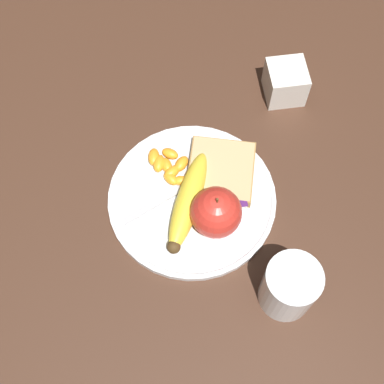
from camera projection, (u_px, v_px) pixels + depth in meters
ground_plane at (192, 200)px, 0.89m from camera, size 3.00×3.00×0.00m
plate at (192, 198)px, 0.88m from camera, size 0.28×0.28×0.01m
juice_glass at (289, 287)px, 0.78m from camera, size 0.08×0.08×0.10m
apple at (216, 212)px, 0.82m from camera, size 0.08×0.08×0.09m
banana at (188, 202)px, 0.85m from camera, size 0.18×0.11×0.04m
bread_slice at (221, 171)px, 0.89m from camera, size 0.14×0.13×0.02m
fork at (185, 188)px, 0.88m from camera, size 0.10×0.19×0.00m
jam_packet at (234, 198)px, 0.86m from camera, size 0.04×0.04×0.02m
orange_segment_0 at (167, 165)px, 0.89m from camera, size 0.03×0.02×0.02m
orange_segment_1 at (159, 163)px, 0.89m from camera, size 0.04×0.03×0.02m
orange_segment_2 at (182, 164)px, 0.89m from camera, size 0.04×0.03×0.02m
orange_segment_3 at (170, 154)px, 0.90m from camera, size 0.03×0.03×0.02m
orange_segment_4 at (172, 172)px, 0.89m from camera, size 0.03×0.04×0.02m
orange_segment_5 at (171, 179)px, 0.88m from camera, size 0.03×0.03×0.02m
orange_segment_6 at (181, 181)px, 0.88m from camera, size 0.02×0.03×0.02m
orange_segment_7 at (197, 181)px, 0.88m from camera, size 0.03×0.03×0.02m
orange_segment_8 at (154, 157)px, 0.90m from camera, size 0.03×0.02×0.02m
orange_segment_9 at (195, 176)px, 0.88m from camera, size 0.03×0.02×0.02m
condiment_caddy at (285, 82)px, 0.95m from camera, size 0.07×0.07×0.07m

